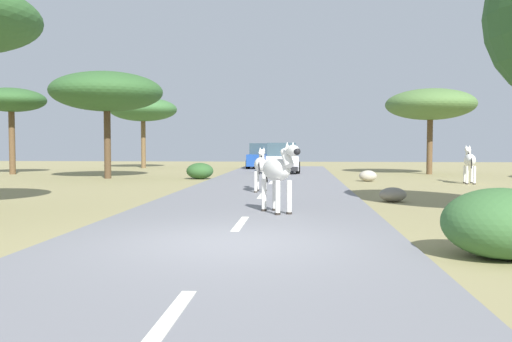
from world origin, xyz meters
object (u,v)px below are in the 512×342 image
(tree_4, at_px, (143,110))
(bush_2, at_px, (200,171))
(car_0, at_px, (264,157))
(bush_3, at_px, (502,223))
(zebra_1, at_px, (261,165))
(tree_3, at_px, (107,92))
(zebra_2, at_px, (469,161))
(rock_1, at_px, (368,176))
(tree_2, at_px, (430,105))
(tree_6, at_px, (11,101))
(zebra_0, at_px, (278,171))
(rock_0, at_px, (393,195))
(car_1, at_px, (281,159))

(tree_4, bearing_deg, bush_2, -62.23)
(car_0, distance_m, bush_3, 29.63)
(zebra_1, height_order, tree_3, tree_3)
(zebra_2, distance_m, rock_1, 4.33)
(zebra_1, xyz_separation_m, tree_2, (8.69, 12.62, 2.98))
(zebra_1, distance_m, tree_6, 18.59)
(bush_2, bearing_deg, zebra_2, -9.97)
(rock_1, bearing_deg, car_0, 113.68)
(tree_6, bearing_deg, zebra_2, -13.15)
(zebra_0, bearing_deg, zebra_1, -110.26)
(tree_4, xyz_separation_m, rock_1, (14.43, -13.46, -3.98))
(tree_6, distance_m, rock_0, 23.41)
(tree_6, xyz_separation_m, bush_2, (11.40, -3.36, -3.76))
(car_1, height_order, tree_6, tree_6)
(tree_2, distance_m, bush_3, 23.54)
(zebra_1, bearing_deg, bush_2, 116.40)
(tree_3, height_order, rock_0, tree_3)
(zebra_2, relative_size, tree_4, 0.34)
(zebra_0, relative_size, car_1, 0.37)
(car_0, relative_size, tree_2, 0.89)
(zebra_2, height_order, rock_1, zebra_2)
(rock_1, bearing_deg, rock_0, -92.64)
(rock_0, bearing_deg, bush_3, -88.48)
(tree_6, relative_size, rock_1, 6.18)
(zebra_0, relative_size, tree_3, 0.31)
(zebra_1, relative_size, bush_3, 0.95)
(bush_3, bearing_deg, rock_1, 89.30)
(tree_2, bearing_deg, zebra_1, -124.57)
(zebra_2, distance_m, tree_6, 24.31)
(tree_2, height_order, tree_4, tree_4)
(zebra_0, bearing_deg, bush_3, 98.99)
(tree_2, bearing_deg, rock_0, -107.09)
(car_1, relative_size, bush_3, 2.62)
(tree_2, bearing_deg, bush_2, -156.36)
(car_0, bearing_deg, bush_2, -96.98)
(tree_2, bearing_deg, car_0, 147.49)
(tree_6, xyz_separation_m, rock_1, (19.33, -4.47, -3.90))
(tree_6, bearing_deg, zebra_1, -35.53)
(zebra_2, relative_size, bush_2, 1.33)
(car_1, distance_m, tree_6, 15.67)
(car_1, distance_m, tree_4, 12.70)
(zebra_2, distance_m, rock_0, 9.00)
(tree_2, bearing_deg, bush_3, -101.05)
(car_1, relative_size, tree_3, 0.82)
(zebra_0, xyz_separation_m, bush_3, (3.40, -4.45, -0.53))
(zebra_0, bearing_deg, rock_0, -163.12)
(zebra_1, distance_m, tree_2, 15.61)
(bush_2, height_order, rock_0, bush_2)
(tree_4, bearing_deg, tree_3, -81.31)
(tree_3, height_order, tree_6, tree_3)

